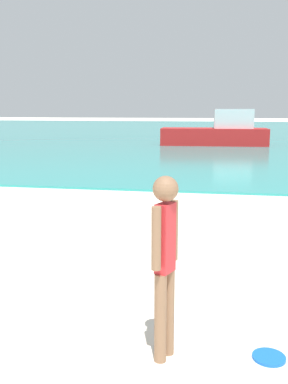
% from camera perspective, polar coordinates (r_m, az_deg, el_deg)
% --- Properties ---
extents(water, '(160.00, 60.00, 0.06)m').
position_cam_1_polar(water, '(40.95, 8.29, 7.73)').
color(water, teal).
rests_on(water, ground).
extents(person_standing, '(0.21, 0.34, 1.56)m').
position_cam_1_polar(person_standing, '(3.65, 2.71, -8.40)').
color(person_standing, '#936B4C').
rests_on(person_standing, ground).
extents(frisbee, '(0.28, 0.28, 0.03)m').
position_cam_1_polar(frisbee, '(4.13, 15.74, -19.75)').
color(frisbee, blue).
rests_on(frisbee, ground).
extents(boat_near, '(5.91, 2.18, 1.98)m').
position_cam_1_polar(boat_near, '(25.17, 9.49, 7.52)').
color(boat_near, red).
rests_on(boat_near, water).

